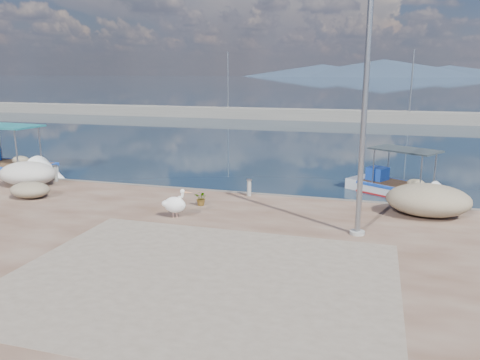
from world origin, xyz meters
name	(u,v)px	position (x,y,z in m)	size (l,w,h in m)	color
ground	(205,249)	(0.00, 0.00, 0.00)	(1400.00, 1400.00, 0.00)	#162635
quay	(89,353)	(0.00, -6.00, 0.25)	(44.00, 22.00, 0.50)	brown
quay_patch	(200,278)	(1.00, -3.00, 0.50)	(9.00, 7.00, 0.01)	gray
breakwater	(332,115)	(0.00, 40.00, 0.60)	(120.00, 2.20, 7.50)	gray
mountains	(379,69)	(4.39, 650.00, 9.51)	(370.00, 280.00, 22.00)	#28384C
boat_left	(10,170)	(-13.45, 7.05, 0.24)	(6.41, 2.55, 3.02)	white
boat_right	(401,191)	(5.95, 8.35, 0.19)	(5.06, 3.94, 2.37)	white
pelican	(175,204)	(-1.47, 1.19, 0.96)	(1.03, 0.63, 0.98)	tan
lamp_post	(364,123)	(4.39, 1.23, 3.80)	(0.44, 0.96, 7.00)	gray
bollard_near	(249,187)	(0.14, 4.60, 0.86)	(0.22, 0.22, 0.67)	gray
bollard_far	(55,172)	(-8.71, 4.60, 0.90)	(0.24, 0.24, 0.74)	gray
potted_plant	(202,198)	(-1.16, 2.81, 0.77)	(0.48, 0.42, 0.54)	#33722D
net_pile_c	(428,200)	(6.57, 3.78, 1.04)	(2.74, 1.96, 1.08)	tan
net_pile_a	(28,174)	(-9.36, 3.65, 1.01)	(2.48, 1.81, 1.02)	silver
net_pile_b	(30,190)	(-7.89, 1.99, 0.80)	(1.56, 1.21, 0.61)	tan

